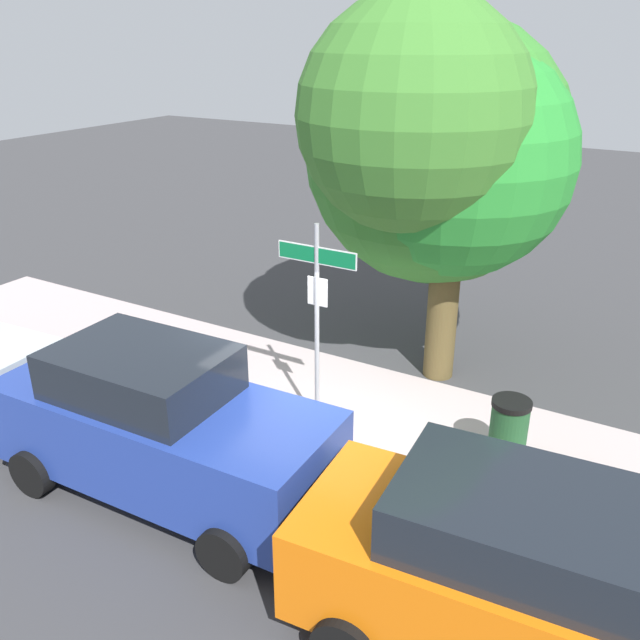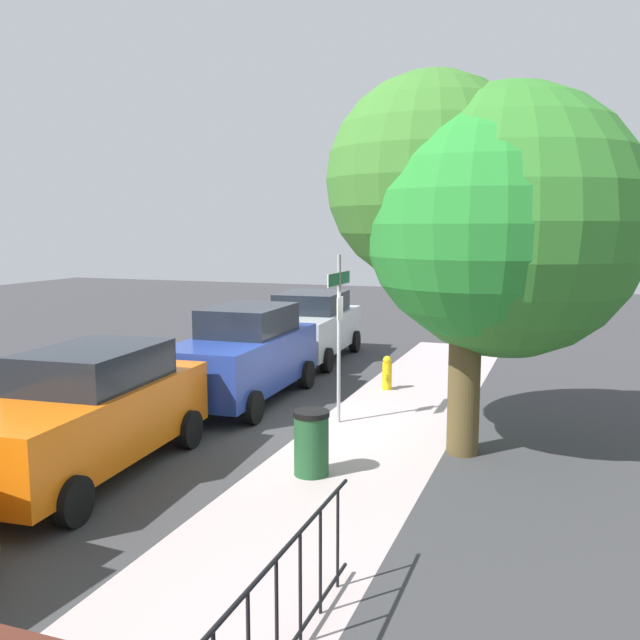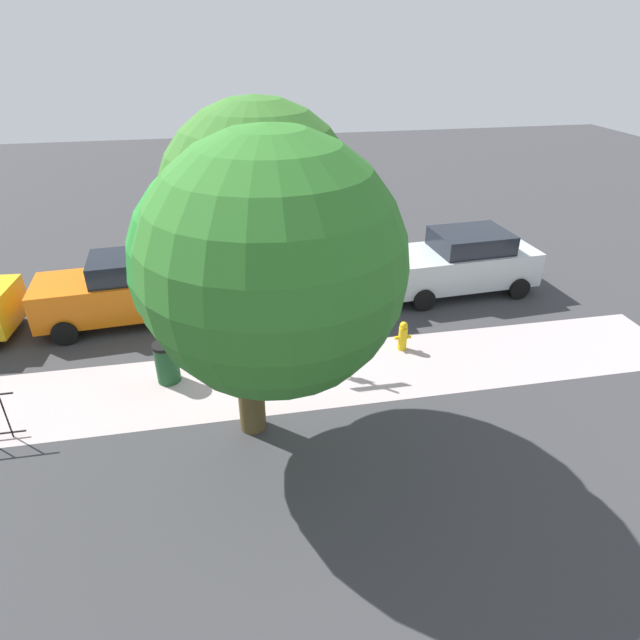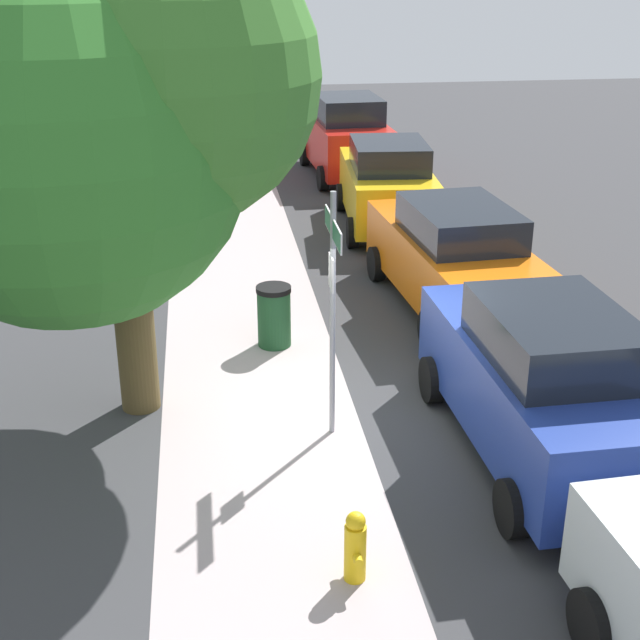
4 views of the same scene
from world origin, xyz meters
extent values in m
plane|color=#38383A|center=(0.00, 0.00, 0.00)|extent=(60.00, 60.00, 0.00)
cube|color=#B3A1A2|center=(2.00, 1.30, 0.00)|extent=(24.00, 2.60, 0.00)
cylinder|color=#9EA0A5|center=(-0.35, 0.40, 1.59)|extent=(0.07, 0.07, 3.19)
cube|color=#0F723D|center=(-0.35, 0.40, 2.74)|extent=(1.22, 0.02, 0.22)
cube|color=white|center=(-0.35, 0.40, 2.74)|extent=(1.25, 0.02, 0.25)
cube|color=silver|center=(-0.35, 0.42, 2.19)|extent=(0.32, 0.02, 0.42)
cylinder|color=#4F4123|center=(0.66, 2.88, 1.45)|extent=(0.52, 0.52, 2.90)
sphere|color=#317729|center=(0.16, 3.45, 3.77)|extent=(4.39, 4.39, 4.39)
sphere|color=#25832D|center=(0.59, 3.13, 3.73)|extent=(3.79, 3.79, 3.79)
sphere|color=#3A772B|center=(0.24, 2.20, 4.46)|extent=(3.50, 3.50, 3.50)
cylinder|color=black|center=(-4.54, -1.31, 0.32)|extent=(0.65, 0.26, 0.64)
cube|color=navy|center=(-1.20, -2.00, 0.87)|extent=(4.55, 1.88, 1.10)
cube|color=black|center=(-1.47, -2.01, 1.71)|extent=(2.21, 1.60, 0.60)
cylinder|color=black|center=(0.30, -1.09, 0.32)|extent=(0.65, 0.24, 0.64)
cylinder|color=black|center=(0.36, -2.83, 0.32)|extent=(0.65, 0.24, 0.64)
cylinder|color=black|center=(-2.76, -1.18, 0.32)|extent=(0.65, 0.24, 0.64)
cylinder|color=black|center=(-2.70, -2.92, 0.32)|extent=(0.65, 0.24, 0.64)
cube|color=orange|center=(3.60, -2.24, 0.83)|extent=(4.78, 2.09, 1.01)
cube|color=black|center=(3.32, -2.26, 1.61)|extent=(2.35, 1.70, 0.56)
cylinder|color=black|center=(1.95, -1.48, 0.32)|extent=(0.65, 0.27, 0.64)
cylinder|color=yellow|center=(-3.26, 0.60, 0.31)|extent=(0.22, 0.22, 0.62)
sphere|color=yellow|center=(-3.26, 0.60, 0.68)|extent=(0.20, 0.20, 0.20)
cylinder|color=yellow|center=(-3.42, 0.60, 0.34)|extent=(0.10, 0.09, 0.09)
cylinder|color=yellow|center=(-3.10, 0.60, 0.34)|extent=(0.10, 0.09, 0.09)
cylinder|color=#1E4C28|center=(2.44, 0.90, 0.45)|extent=(0.52, 0.52, 0.90)
cylinder|color=black|center=(2.44, 0.90, 0.94)|extent=(0.55, 0.55, 0.08)
camera|label=1|loc=(4.18, -7.28, 5.62)|focal=37.73mm
camera|label=2|loc=(11.69, 4.40, 3.68)|focal=38.52mm
camera|label=3|loc=(0.90, 11.38, 7.16)|focal=29.75mm
camera|label=4|loc=(-10.34, 1.91, 5.85)|focal=50.14mm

